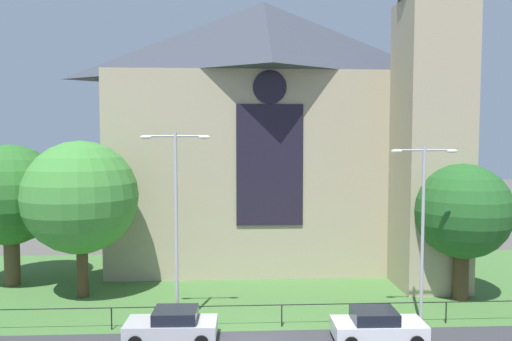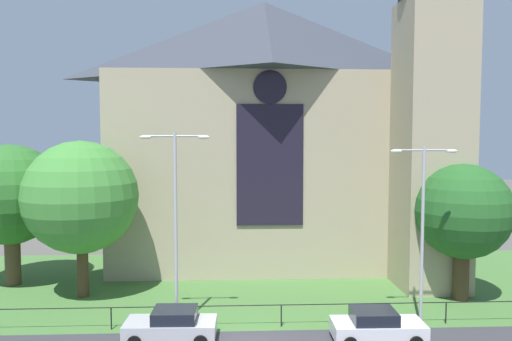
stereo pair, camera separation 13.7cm
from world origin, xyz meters
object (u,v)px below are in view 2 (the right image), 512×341
object	(u,v)px
church_building	(275,128)
streetlamp_far	(423,214)
tree_left_far	(11,195)
parked_car_silver	(172,325)
tree_left_near	(81,197)
streetlamp_near	(176,208)
tree_right_near	(463,212)
parked_car_white	(377,326)

from	to	relation	value
church_building	streetlamp_far	xyz separation A→B (m)	(6.28, -13.46, -4.60)
church_building	tree_left_far	bearing A→B (deg)	-161.90
church_building	parked_car_silver	bearing A→B (deg)	-112.12
tree_left_near	streetlamp_far	size ratio (longest dim) A/B	1.03
church_building	parked_car_silver	distance (m)	18.62
streetlamp_near	parked_car_silver	bearing A→B (deg)	-92.64
tree_right_near	tree_left_far	bearing A→B (deg)	171.56
tree_left_near	streetlamp_far	xyz separation A→B (m)	(18.44, -5.18, -0.29)
streetlamp_near	parked_car_silver	xyz separation A→B (m)	(-0.06, -1.36, -5.30)
tree_left_near	parked_car_silver	xyz separation A→B (m)	(6.13, -6.54, -5.22)
tree_left_near	streetlamp_near	size ratio (longest dim) A/B	0.96
church_building	tree_right_near	xyz separation A→B (m)	(10.15, -9.79, -5.09)
tree_left_near	parked_car_silver	world-z (taller)	tree_left_near
church_building	tree_left_near	xyz separation A→B (m)	(-12.16, -8.28, -4.31)
tree_left_far	tree_right_near	size ratio (longest dim) A/B	1.14
church_building	parked_car_silver	size ratio (longest dim) A/B	6.12
parked_car_silver	tree_left_far	bearing A→B (deg)	-37.16
tree_left_near	church_building	bearing A→B (deg)	34.26
tree_left_near	tree_right_near	distance (m)	22.37
tree_right_near	streetlamp_far	xyz separation A→B (m)	(-3.86, -3.67, 0.50)
streetlamp_near	parked_car_white	bearing A→B (deg)	-11.39
tree_left_near	tree_right_near	size ratio (longest dim) A/B	1.17
tree_left_far	streetlamp_far	size ratio (longest dim) A/B	1.01
tree_right_near	parked_car_white	world-z (taller)	tree_right_near
tree_left_near	parked_car_silver	distance (m)	10.38
parked_car_silver	tree_right_near	bearing A→B (deg)	-161.22
tree_right_near	parked_car_silver	world-z (taller)	tree_right_near
streetlamp_far	parked_car_white	distance (m)	5.99
streetlamp_near	church_building	bearing A→B (deg)	66.11
church_building	streetlamp_near	xyz separation A→B (m)	(-5.96, -13.46, -4.23)
tree_right_near	streetlamp_far	world-z (taller)	streetlamp_far
tree_right_near	parked_car_white	size ratio (longest dim) A/B	1.89
church_building	tree_right_near	world-z (taller)	church_building
church_building	tree_left_far	size ratio (longest dim) A/B	2.86
church_building	tree_left_near	world-z (taller)	church_building
parked_car_white	parked_car_silver	bearing A→B (deg)	177.76
tree_left_far	parked_car_silver	size ratio (longest dim) A/B	2.14
church_building	tree_right_near	size ratio (longest dim) A/B	3.25
church_building	parked_car_silver	world-z (taller)	church_building
tree_left_far	streetlamp_near	world-z (taller)	streetlamp_near
tree_left_near	parked_car_silver	bearing A→B (deg)	-46.85
tree_left_near	tree_right_near	world-z (taller)	tree_left_near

